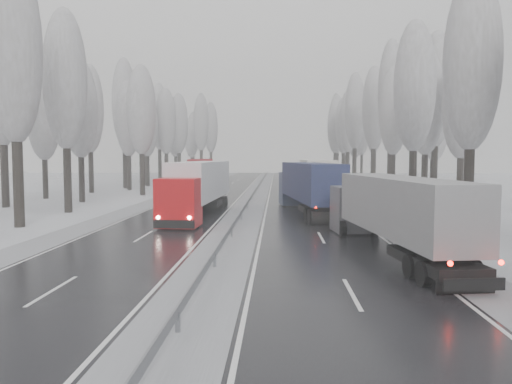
# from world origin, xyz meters

# --- Properties ---
(ground) EXTENTS (260.00, 260.00, 0.00)m
(ground) POSITION_xyz_m (0.00, 0.00, 0.00)
(ground) COLOR silver
(ground) RESTS_ON ground
(carriageway_right) EXTENTS (7.50, 200.00, 0.03)m
(carriageway_right) POSITION_xyz_m (5.25, 30.00, 0.01)
(carriageway_right) COLOR black
(carriageway_right) RESTS_ON ground
(carriageway_left) EXTENTS (7.50, 200.00, 0.03)m
(carriageway_left) POSITION_xyz_m (-5.25, 30.00, 0.01)
(carriageway_left) COLOR black
(carriageway_left) RESTS_ON ground
(median_slush) EXTENTS (3.00, 200.00, 0.04)m
(median_slush) POSITION_xyz_m (0.00, 30.00, 0.02)
(median_slush) COLOR #9C9DA3
(median_slush) RESTS_ON ground
(shoulder_right) EXTENTS (2.40, 200.00, 0.04)m
(shoulder_right) POSITION_xyz_m (10.20, 30.00, 0.02)
(shoulder_right) COLOR #9C9DA3
(shoulder_right) RESTS_ON ground
(shoulder_left) EXTENTS (2.40, 200.00, 0.04)m
(shoulder_left) POSITION_xyz_m (-10.20, 30.00, 0.02)
(shoulder_left) COLOR #9C9DA3
(shoulder_left) RESTS_ON ground
(median_guardrail) EXTENTS (0.12, 200.00, 0.76)m
(median_guardrail) POSITION_xyz_m (0.00, 29.99, 0.60)
(median_guardrail) COLOR slate
(median_guardrail) RESTS_ON ground
(tree_16) EXTENTS (3.60, 3.60, 16.53)m
(tree_16) POSITION_xyz_m (15.04, 15.67, 10.67)
(tree_16) COLOR black
(tree_16) RESTS_ON ground
(tree_18) EXTENTS (3.60, 3.60, 16.58)m
(tree_18) POSITION_xyz_m (14.51, 27.03, 10.70)
(tree_18) COLOR black
(tree_18) RESTS_ON ground
(tree_19) EXTENTS (3.60, 3.60, 14.57)m
(tree_19) POSITION_xyz_m (20.02, 31.03, 9.42)
(tree_19) COLOR black
(tree_19) RESTS_ON ground
(tree_20) EXTENTS (3.60, 3.60, 15.71)m
(tree_20) POSITION_xyz_m (17.90, 35.17, 10.14)
(tree_20) COLOR black
(tree_20) RESTS_ON ground
(tree_21) EXTENTS (3.60, 3.60, 18.62)m
(tree_21) POSITION_xyz_m (20.12, 39.17, 12.00)
(tree_21) COLOR black
(tree_21) RESTS_ON ground
(tree_22) EXTENTS (3.60, 3.60, 15.86)m
(tree_22) POSITION_xyz_m (17.02, 45.60, 10.24)
(tree_22) COLOR black
(tree_22) RESTS_ON ground
(tree_23) EXTENTS (3.60, 3.60, 13.55)m
(tree_23) POSITION_xyz_m (23.31, 49.60, 8.77)
(tree_23) COLOR black
(tree_23) RESTS_ON ground
(tree_24) EXTENTS (3.60, 3.60, 20.49)m
(tree_24) POSITION_xyz_m (17.90, 51.02, 13.19)
(tree_24) COLOR black
(tree_24) RESTS_ON ground
(tree_25) EXTENTS (3.60, 3.60, 19.44)m
(tree_25) POSITION_xyz_m (24.81, 55.02, 12.52)
(tree_25) COLOR black
(tree_25) RESTS_ON ground
(tree_26) EXTENTS (3.60, 3.60, 18.78)m
(tree_26) POSITION_xyz_m (17.56, 61.27, 12.10)
(tree_26) COLOR black
(tree_26) RESTS_ON ground
(tree_27) EXTENTS (3.60, 3.60, 17.62)m
(tree_27) POSITION_xyz_m (24.72, 65.27, 11.36)
(tree_27) COLOR black
(tree_27) RESTS_ON ground
(tree_28) EXTENTS (3.60, 3.60, 19.62)m
(tree_28) POSITION_xyz_m (16.34, 71.95, 12.64)
(tree_28) COLOR black
(tree_28) RESTS_ON ground
(tree_29) EXTENTS (3.60, 3.60, 18.11)m
(tree_29) POSITION_xyz_m (23.71, 75.95, 11.67)
(tree_29) COLOR black
(tree_29) RESTS_ON ground
(tree_30) EXTENTS (3.60, 3.60, 17.86)m
(tree_30) POSITION_xyz_m (16.56, 81.70, 11.52)
(tree_30) COLOR black
(tree_30) RESTS_ON ground
(tree_31) EXTENTS (3.60, 3.60, 18.58)m
(tree_31) POSITION_xyz_m (22.48, 85.70, 11.97)
(tree_31) COLOR black
(tree_31) RESTS_ON ground
(tree_32) EXTENTS (3.60, 3.60, 17.33)m
(tree_32) POSITION_xyz_m (16.63, 89.21, 11.18)
(tree_32) COLOR black
(tree_32) RESTS_ON ground
(tree_33) EXTENTS (3.60, 3.60, 14.33)m
(tree_33) POSITION_xyz_m (19.77, 93.21, 9.26)
(tree_33) COLOR black
(tree_33) RESTS_ON ground
(tree_34) EXTENTS (3.60, 3.60, 17.63)m
(tree_34) POSITION_xyz_m (15.73, 96.32, 11.37)
(tree_34) COLOR black
(tree_34) RESTS_ON ground
(tree_35) EXTENTS (3.60, 3.60, 18.25)m
(tree_35) POSITION_xyz_m (24.94, 100.32, 11.77)
(tree_35) COLOR black
(tree_35) RESTS_ON ground
(tree_36) EXTENTS (3.60, 3.60, 20.23)m
(tree_36) POSITION_xyz_m (17.04, 106.16, 13.02)
(tree_36) COLOR black
(tree_36) RESTS_ON ground
(tree_37) EXTENTS (3.60, 3.60, 16.37)m
(tree_37) POSITION_xyz_m (24.02, 110.16, 10.56)
(tree_37) COLOR black
(tree_37) RESTS_ON ground
(tree_38) EXTENTS (3.60, 3.60, 17.97)m
(tree_38) POSITION_xyz_m (18.73, 116.73, 11.59)
(tree_38) COLOR black
(tree_38) RESTS_ON ground
(tree_39) EXTENTS (3.60, 3.60, 16.19)m
(tree_39) POSITION_xyz_m (21.55, 120.73, 10.45)
(tree_39) COLOR black
(tree_39) RESTS_ON ground
(tree_56) EXTENTS (3.60, 3.60, 18.12)m
(tree_56) POSITION_xyz_m (-14.71, 15.70, 11.68)
(tree_56) COLOR black
(tree_56) RESTS_ON ground
(tree_58) EXTENTS (3.60, 3.60, 17.21)m
(tree_58) POSITION_xyz_m (-15.13, 24.57, 11.10)
(tree_58) COLOR black
(tree_58) RESTS_ON ground
(tree_59) EXTENTS (3.60, 3.60, 18.41)m
(tree_59) POSITION_xyz_m (-22.80, 28.57, 11.87)
(tree_59) COLOR black
(tree_59) RESTS_ON ground
(tree_60) EXTENTS (3.60, 3.60, 14.84)m
(tree_60) POSITION_xyz_m (-17.75, 34.20, 9.59)
(tree_60) COLOR black
(tree_60) RESTS_ON ground
(tree_61) EXTENTS (3.60, 3.60, 13.95)m
(tree_61) POSITION_xyz_m (-23.52, 38.20, 9.02)
(tree_61) COLOR black
(tree_61) RESTS_ON ground
(tree_62) EXTENTS (3.60, 3.60, 16.04)m
(tree_62) POSITION_xyz_m (-13.94, 43.73, 10.36)
(tree_62) COLOR black
(tree_62) RESTS_ON ground
(tree_63) EXTENTS (3.60, 3.60, 16.88)m
(tree_63) POSITION_xyz_m (-21.85, 47.73, 10.89)
(tree_63) COLOR black
(tree_63) RESTS_ON ground
(tree_64) EXTENTS (3.60, 3.60, 15.42)m
(tree_64) POSITION_xyz_m (-18.26, 52.71, 9.96)
(tree_64) COLOR black
(tree_64) RESTS_ON ground
(tree_65) EXTENTS (3.60, 3.60, 19.48)m
(tree_65) POSITION_xyz_m (-20.05, 56.71, 12.55)
(tree_65) COLOR black
(tree_65) RESTS_ON ground
(tree_66) EXTENTS (3.60, 3.60, 15.23)m
(tree_66) POSITION_xyz_m (-18.16, 62.35, 9.84)
(tree_66) COLOR black
(tree_66) RESTS_ON ground
(tree_67) EXTENTS (3.60, 3.60, 17.09)m
(tree_67) POSITION_xyz_m (-19.54, 66.35, 11.03)
(tree_67) COLOR black
(tree_67) RESTS_ON ground
(tree_68) EXTENTS (3.60, 3.60, 16.65)m
(tree_68) POSITION_xyz_m (-16.58, 69.11, 10.75)
(tree_68) COLOR black
(tree_68) RESTS_ON ground
(tree_69) EXTENTS (3.60, 3.60, 19.35)m
(tree_69) POSITION_xyz_m (-21.42, 73.11, 12.46)
(tree_69) COLOR black
(tree_69) RESTS_ON ground
(tree_70) EXTENTS (3.60, 3.60, 17.09)m
(tree_70) POSITION_xyz_m (-16.33, 79.19, 11.03)
(tree_70) COLOR black
(tree_70) RESTS_ON ground
(tree_71) EXTENTS (3.60, 3.60, 19.61)m
(tree_71) POSITION_xyz_m (-21.09, 83.19, 12.63)
(tree_71) COLOR black
(tree_71) RESTS_ON ground
(tree_72) EXTENTS (3.60, 3.60, 15.11)m
(tree_72) POSITION_xyz_m (-18.93, 88.54, 9.76)
(tree_72) COLOR black
(tree_72) RESTS_ON ground
(tree_73) EXTENTS (3.60, 3.60, 17.22)m
(tree_73) POSITION_xyz_m (-21.82, 92.54, 11.11)
(tree_73) COLOR black
(tree_73) RESTS_ON ground
(tree_74) EXTENTS (3.60, 3.60, 19.68)m
(tree_74) POSITION_xyz_m (-15.07, 99.33, 12.67)
(tree_74) COLOR black
(tree_74) RESTS_ON ground
(tree_75) EXTENTS (3.60, 3.60, 18.60)m
(tree_75) POSITION_xyz_m (-24.20, 103.33, 11.99)
(tree_75) COLOR black
(tree_75) RESTS_ON ground
(tree_76) EXTENTS (3.60, 3.60, 18.55)m
(tree_76) POSITION_xyz_m (-14.05, 108.72, 11.95)
(tree_76) COLOR black
(tree_76) RESTS_ON ground
(tree_77) EXTENTS (3.60, 3.60, 14.32)m
(tree_77) POSITION_xyz_m (-19.66, 112.72, 9.26)
(tree_77) COLOR black
(tree_77) RESTS_ON ground
(tree_78) EXTENTS (3.60, 3.60, 19.55)m
(tree_78) POSITION_xyz_m (-17.56, 115.31, 12.59)
(tree_78) COLOR black
(tree_78) RESTS_ON ground
(tree_79) EXTENTS (3.60, 3.60, 17.07)m
(tree_79) POSITION_xyz_m (-20.33, 119.31, 11.01)
(tree_79) COLOR black
(tree_79) RESTS_ON ground
(truck_grey_tarp) EXTENTS (4.22, 14.91, 3.79)m
(truck_grey_tarp) POSITION_xyz_m (8.21, 7.16, 2.21)
(truck_grey_tarp) COLOR #504F55
(truck_grey_tarp) RESTS_ON ground
(truck_blue_box) EXTENTS (4.78, 16.66, 4.24)m
(truck_blue_box) POSITION_xyz_m (5.20, 24.18, 2.47)
(truck_blue_box) COLOR #1E2B4D
(truck_blue_box) RESTS_ON ground
(truck_cream_box) EXTENTS (2.80, 17.23, 4.41)m
(truck_cream_box) POSITION_xyz_m (6.69, 35.36, 2.57)
(truck_cream_box) COLOR #B7B4A2
(truck_cream_box) RESTS_ON ground
(box_truck_distant) EXTENTS (3.42, 8.45, 3.07)m
(box_truck_distant) POSITION_xyz_m (6.33, 78.06, 1.56)
(box_truck_distant) COLOR silver
(box_truck_distant) RESTS_ON ground
(truck_red_white) EXTENTS (3.33, 17.02, 4.34)m
(truck_red_white) POSITION_xyz_m (-3.55, 22.13, 2.53)
(truck_red_white) COLOR #BE0A0F
(truck_red_white) RESTS_ON ground
(truck_red_red) EXTENTS (4.84, 17.46, 4.44)m
(truck_red_red) POSITION_xyz_m (-6.54, 43.17, 2.59)
(truck_red_red) COLOR #A80913
(truck_red_red) RESTS_ON ground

